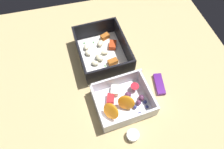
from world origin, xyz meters
TOP-DOWN VIEW (x-y plane):
  - table_surface at (0.00, 0.00)cm, footprint 80.00×80.00cm
  - pasta_container at (-10.63, -1.66)cm, footprint 20.21×16.34cm
  - fruit_bowl at (7.59, 0.00)cm, footprint 14.51×16.62cm
  - candy_bar at (4.45, 12.40)cm, footprint 7.29×3.49cm
  - paper_cup_liner at (17.26, -0.46)cm, footprint 3.27×3.27cm

SIDE VIEW (x-z plane):
  - table_surface at x=0.00cm, z-range 0.00..2.00cm
  - candy_bar at x=4.45cm, z-range 2.00..3.20cm
  - paper_cup_liner at x=17.26cm, z-range 2.00..3.75cm
  - fruit_bowl at x=7.59cm, z-range 1.02..6.58cm
  - pasta_container at x=-10.63cm, z-range 0.78..7.50cm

